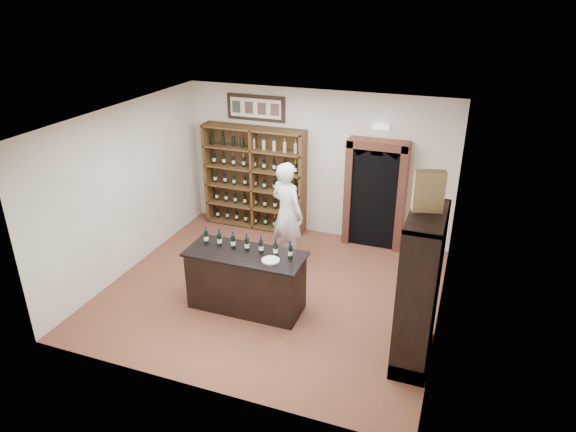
% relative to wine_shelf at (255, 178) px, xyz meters
% --- Properties ---
extents(floor, '(5.50, 5.50, 0.00)m').
position_rel_wine_shelf_xyz_m(floor, '(1.30, -2.33, -1.10)').
color(floor, brown).
rests_on(floor, ground).
extents(ceiling, '(5.50, 5.50, 0.00)m').
position_rel_wine_shelf_xyz_m(ceiling, '(1.30, -2.33, 1.90)').
color(ceiling, white).
rests_on(ceiling, wall_back).
extents(wall_back, '(5.50, 0.04, 3.00)m').
position_rel_wine_shelf_xyz_m(wall_back, '(1.30, 0.17, 0.40)').
color(wall_back, white).
rests_on(wall_back, ground).
extents(wall_left, '(0.04, 5.00, 3.00)m').
position_rel_wine_shelf_xyz_m(wall_left, '(-1.45, -2.33, 0.40)').
color(wall_left, white).
rests_on(wall_left, ground).
extents(wall_right, '(0.04, 5.00, 3.00)m').
position_rel_wine_shelf_xyz_m(wall_right, '(4.05, -2.33, 0.40)').
color(wall_right, white).
rests_on(wall_right, ground).
extents(wine_shelf, '(2.20, 0.38, 2.20)m').
position_rel_wine_shelf_xyz_m(wine_shelf, '(0.00, 0.00, 0.00)').
color(wine_shelf, brown).
rests_on(wine_shelf, ground).
extents(framed_picture, '(1.25, 0.04, 0.52)m').
position_rel_wine_shelf_xyz_m(framed_picture, '(0.00, 0.14, 1.45)').
color(framed_picture, black).
rests_on(framed_picture, wall_back).
extents(arched_doorway, '(1.17, 0.35, 2.17)m').
position_rel_wine_shelf_xyz_m(arched_doorway, '(2.55, -0.00, 0.04)').
color(arched_doorway, black).
rests_on(arched_doorway, ground).
extents(emergency_light, '(0.30, 0.10, 0.10)m').
position_rel_wine_shelf_xyz_m(emergency_light, '(2.55, 0.09, 1.30)').
color(emergency_light, white).
rests_on(emergency_light, wall_back).
extents(tasting_counter, '(1.88, 0.78, 1.00)m').
position_rel_wine_shelf_xyz_m(tasting_counter, '(1.10, -2.93, -0.61)').
color(tasting_counter, black).
rests_on(tasting_counter, ground).
extents(counter_bottle_0, '(0.07, 0.07, 0.30)m').
position_rel_wine_shelf_xyz_m(counter_bottle_0, '(0.38, -2.85, 0.01)').
color(counter_bottle_0, black).
rests_on(counter_bottle_0, tasting_counter).
extents(counter_bottle_1, '(0.07, 0.07, 0.30)m').
position_rel_wine_shelf_xyz_m(counter_bottle_1, '(0.62, -2.85, 0.01)').
color(counter_bottle_1, black).
rests_on(counter_bottle_1, tasting_counter).
extents(counter_bottle_2, '(0.07, 0.07, 0.30)m').
position_rel_wine_shelf_xyz_m(counter_bottle_2, '(0.86, -2.85, 0.01)').
color(counter_bottle_2, black).
rests_on(counter_bottle_2, tasting_counter).
extents(counter_bottle_3, '(0.07, 0.07, 0.30)m').
position_rel_wine_shelf_xyz_m(counter_bottle_3, '(1.10, -2.85, 0.01)').
color(counter_bottle_3, black).
rests_on(counter_bottle_3, tasting_counter).
extents(counter_bottle_4, '(0.07, 0.07, 0.30)m').
position_rel_wine_shelf_xyz_m(counter_bottle_4, '(1.34, -2.85, 0.01)').
color(counter_bottle_4, black).
rests_on(counter_bottle_4, tasting_counter).
extents(counter_bottle_5, '(0.07, 0.07, 0.30)m').
position_rel_wine_shelf_xyz_m(counter_bottle_5, '(1.58, -2.85, 0.01)').
color(counter_bottle_5, black).
rests_on(counter_bottle_5, tasting_counter).
extents(counter_bottle_6, '(0.07, 0.07, 0.30)m').
position_rel_wine_shelf_xyz_m(counter_bottle_6, '(1.82, -2.85, 0.01)').
color(counter_bottle_6, black).
rests_on(counter_bottle_6, tasting_counter).
extents(side_cabinet, '(0.48, 1.20, 2.20)m').
position_rel_wine_shelf_xyz_m(side_cabinet, '(3.82, -3.23, -0.35)').
color(side_cabinet, black).
rests_on(side_cabinet, ground).
extents(shopkeeper, '(0.85, 0.73, 1.97)m').
position_rel_wine_shelf_xyz_m(shopkeeper, '(1.18, -1.27, -0.11)').
color(shopkeeper, white).
rests_on(shopkeeper, ground).
extents(plate, '(0.27, 0.27, 0.02)m').
position_rel_wine_shelf_xyz_m(plate, '(1.57, -3.03, -0.09)').
color(plate, white).
rests_on(plate, tasting_counter).
extents(wine_crate, '(0.40, 0.24, 0.53)m').
position_rel_wine_shelf_xyz_m(wine_crate, '(3.75, -3.13, 1.37)').
color(wine_crate, tan).
rests_on(wine_crate, side_cabinet).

